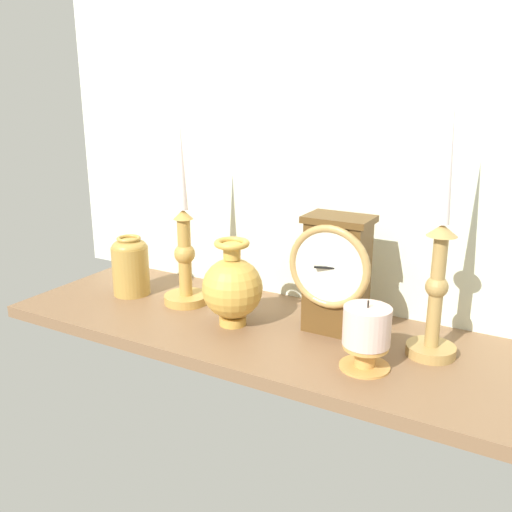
% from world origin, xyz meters
% --- Properties ---
extents(ground_plane, '(1.00, 0.36, 0.02)m').
position_xyz_m(ground_plane, '(0.00, 0.00, -0.01)').
color(ground_plane, brown).
extents(back_wall, '(1.20, 0.02, 0.65)m').
position_xyz_m(back_wall, '(0.00, 0.18, 0.33)').
color(back_wall, silver).
rests_on(back_wall, ground_plane).
extents(mantel_clock, '(0.16, 0.10, 0.22)m').
position_xyz_m(mantel_clock, '(0.15, 0.05, 0.12)').
color(mantel_clock, brown).
rests_on(mantel_clock, ground_plane).
extents(candlestick_tall_left, '(0.10, 0.10, 0.39)m').
position_xyz_m(candlestick_tall_left, '(-0.18, 0.03, 0.11)').
color(candlestick_tall_left, '#B88B41').
rests_on(candlestick_tall_left, ground_plane).
extents(candlestick_tall_center, '(0.08, 0.08, 0.44)m').
position_xyz_m(candlestick_tall_center, '(0.34, 0.04, 0.14)').
color(candlestick_tall_center, '#AA8548').
rests_on(candlestick_tall_center, ground_plane).
extents(brass_vase_bulbous, '(0.12, 0.12, 0.17)m').
position_xyz_m(brass_vase_bulbous, '(-0.03, -0.02, 0.08)').
color(brass_vase_bulbous, gold).
rests_on(brass_vase_bulbous, ground_plane).
extents(brass_vase_jar, '(0.08, 0.08, 0.13)m').
position_xyz_m(brass_vase_jar, '(-0.32, 0.01, 0.07)').
color(brass_vase_jar, '#AE863D').
rests_on(brass_vase_jar, ground_plane).
extents(pillar_candle_front, '(0.08, 0.08, 0.12)m').
position_xyz_m(pillar_candle_front, '(0.25, -0.07, 0.06)').
color(pillar_candle_front, '#D09649').
rests_on(pillar_candle_front, ground_plane).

